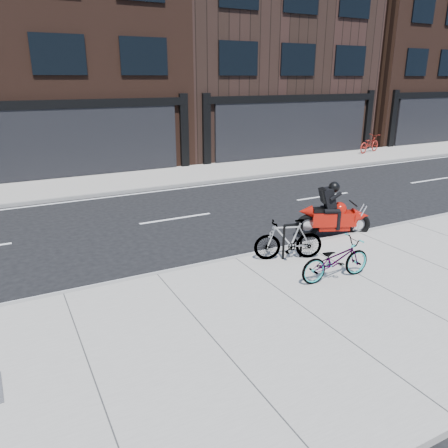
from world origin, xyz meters
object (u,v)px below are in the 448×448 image
bike_rack (293,238)px  bicycle_rear (288,239)px  motorcycle (337,215)px  bicycle_far (369,144)px  bicycle_front (336,260)px

bike_rack → bicycle_rear: 0.13m
bike_rack → motorcycle: (2.21, 0.96, 0.00)m
bicycle_rear → bicycle_far: bearing=150.2°
bicycle_rear → motorcycle: size_ratio=0.82×
bicycle_rear → bicycle_front: bearing=31.9°
bicycle_front → bicycle_far: size_ratio=0.88×
bike_rack → bicycle_far: bearing=39.2°
bike_rack → bicycle_front: (0.14, -1.38, -0.07)m
bike_rack → bicycle_front: size_ratio=0.52×
bicycle_front → bicycle_rear: bicycle_rear is taller
motorcycle → bicycle_far: (11.16, 9.96, -0.01)m
bicycle_far → motorcycle: bearing=115.4°
bicycle_front → motorcycle: 3.13m
bicycle_rear → bike_rack: bearing=111.3°
bike_rack → bicycle_far: 17.27m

